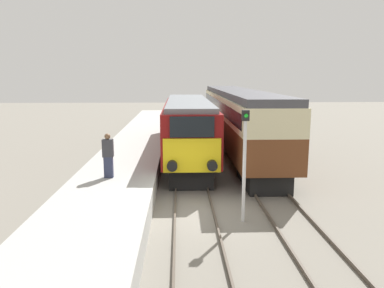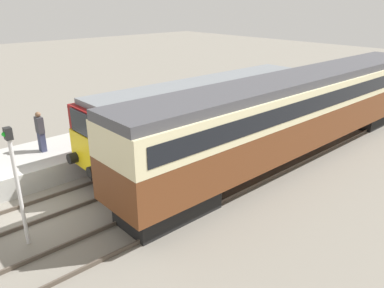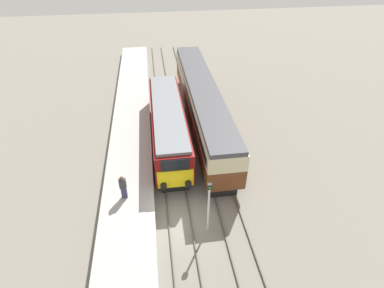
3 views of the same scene
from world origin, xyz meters
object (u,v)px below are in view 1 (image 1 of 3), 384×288
at_px(passenger_carriage, 237,114).
at_px(person_on_platform, 108,156).
at_px(locomotive, 188,127).
at_px(signal_post, 245,157).

relative_size(passenger_carriage, person_on_platform, 11.18).
xyz_separation_m(locomotive, passenger_carriage, (3.40, 3.00, 0.47)).
xyz_separation_m(passenger_carriage, signal_post, (-1.70, -12.63, -0.19)).
distance_m(passenger_carriage, person_on_platform, 12.12).
distance_m(person_on_platform, signal_post, 5.86).
height_order(passenger_carriage, signal_post, passenger_carriage).
relative_size(locomotive, passenger_carriage, 0.65).
relative_size(locomotive, person_on_platform, 7.27).
bearing_deg(person_on_platform, locomotive, 63.37).
relative_size(passenger_carriage, signal_post, 5.23).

